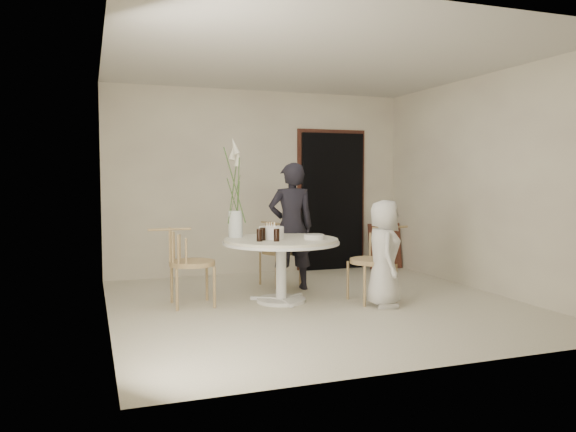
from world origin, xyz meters
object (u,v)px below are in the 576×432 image
object	(u,v)px
table	(281,249)
boy	(384,253)
girl	(291,226)
birthday_cake	(271,233)
chair_far	(275,244)
flower_vase	(235,202)
chair_right	(381,252)
chair_left	(181,255)

from	to	relation	value
table	boy	size ratio (longest dim) A/B	1.13
girl	birthday_cake	distance (m)	0.76
table	girl	world-z (taller)	girl
chair_far	boy	distance (m)	1.80
birthday_cake	flower_vase	size ratio (longest dim) A/B	0.25
chair_right	boy	size ratio (longest dim) A/B	0.74
chair_right	table	bearing A→B (deg)	-108.08
chair_far	girl	world-z (taller)	girl
boy	flower_vase	distance (m)	1.79
girl	flower_vase	xyz separation A→B (m)	(-0.81, -0.33, 0.33)
chair_left	girl	size ratio (longest dim) A/B	0.55
table	flower_vase	bearing A→B (deg)	145.43
chair_far	birthday_cake	size ratio (longest dim) A/B	2.92
birthday_cake	table	bearing A→B (deg)	-19.43
chair_right	flower_vase	size ratio (longest dim) A/B	0.75
table	chair_left	distance (m)	1.12
flower_vase	girl	bearing A→B (deg)	22.28
chair_right	birthday_cake	size ratio (longest dim) A/B	3.07
boy	chair_right	bearing A→B (deg)	-1.93
boy	table	bearing A→B (deg)	80.05
flower_vase	table	bearing A→B (deg)	-34.57
boy	flower_vase	xyz separation A→B (m)	(-1.45, 0.90, 0.55)
chair_left	birthday_cake	world-z (taller)	birthday_cake
boy	birthday_cake	size ratio (longest dim) A/B	4.15
chair_far	chair_right	bearing A→B (deg)	-74.77
chair_far	chair_right	size ratio (longest dim) A/B	0.95
table	chair_right	size ratio (longest dim) A/B	1.53
girl	birthday_cake	size ratio (longest dim) A/B	5.66
chair_right	boy	xyz separation A→B (m)	(-0.11, -0.26, 0.03)
table	flower_vase	size ratio (longest dim) A/B	1.15
chair_right	birthday_cake	xyz separation A→B (m)	(-1.21, 0.37, 0.23)
table	chair_far	distance (m)	1.10
boy	chair_far	bearing A→B (deg)	44.11
chair_far	chair_left	size ratio (longest dim) A/B	0.94
girl	boy	world-z (taller)	girl
table	boy	bearing A→B (deg)	-30.34
chair_right	boy	bearing A→B (deg)	-23.86
girl	boy	xyz separation A→B (m)	(0.64, -1.23, -0.21)
chair_far	flower_vase	distance (m)	1.21
chair_left	boy	world-z (taller)	boy
chair_left	flower_vase	distance (m)	0.88
table	girl	bearing A→B (deg)	61.05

